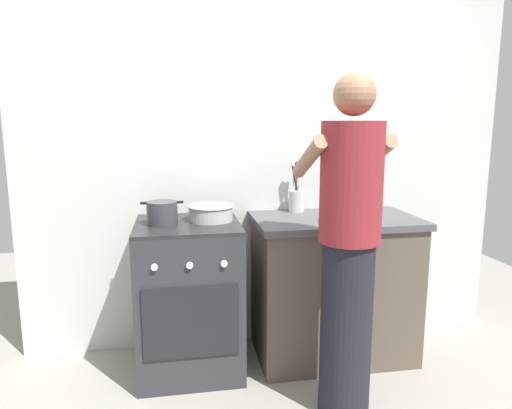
{
  "coord_description": "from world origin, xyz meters",
  "views": [
    {
      "loc": [
        -0.4,
        -2.47,
        1.47
      ],
      "look_at": [
        0.05,
        0.12,
        1.0
      ],
      "focal_mm": 32.06,
      "sensor_mm": 36.0,
      "label": 1
    }
  ],
  "objects": [
    {
      "name": "spice_bottle",
      "position": [
        0.6,
        0.13,
        0.95
      ],
      "size": [
        0.04,
        0.04,
        0.09
      ],
      "color": "silver",
      "rests_on": "countertop"
    },
    {
      "name": "stove_range",
      "position": [
        -0.35,
        0.15,
        0.45
      ],
      "size": [
        0.6,
        0.62,
        0.9
      ],
      "color": "#2D2D33",
      "rests_on": "ground"
    },
    {
      "name": "person",
      "position": [
        0.42,
        -0.41,
        0.86
      ],
      "size": [
        0.41,
        0.5,
        1.7
      ],
      "color": "black",
      "rests_on": "ground"
    },
    {
      "name": "countertop",
      "position": [
        0.55,
        0.15,
        0.45
      ],
      "size": [
        1.0,
        0.6,
        0.9
      ],
      "color": "brown",
      "rests_on": "ground"
    },
    {
      "name": "mixing_bowl",
      "position": [
        -0.21,
        0.18,
        0.95
      ],
      "size": [
        0.27,
        0.27,
        0.09
      ],
      "color": "#B7B7BC",
      "rests_on": "stove_range"
    },
    {
      "name": "oil_bottle",
      "position": [
        0.73,
        0.08,
        1.01
      ],
      "size": [
        0.06,
        0.06,
        0.26
      ],
      "color": "gold",
      "rests_on": "countertop"
    },
    {
      "name": "utensil_crock",
      "position": [
        0.36,
        0.36,
        1.0
      ],
      "size": [
        0.1,
        0.1,
        0.33
      ],
      "color": "silver",
      "rests_on": "countertop"
    },
    {
      "name": "ground",
      "position": [
        0.0,
        0.0,
        0.0
      ],
      "size": [
        6.0,
        6.0,
        0.0
      ],
      "primitive_type": "plane",
      "color": "gray"
    },
    {
      "name": "pot",
      "position": [
        -0.49,
        0.13,
        0.97
      ],
      "size": [
        0.24,
        0.17,
        0.13
      ],
      "color": "#38383D",
      "rests_on": "stove_range"
    },
    {
      "name": "back_wall",
      "position": [
        0.2,
        0.5,
        1.25
      ],
      "size": [
        3.2,
        0.1,
        2.5
      ],
      "color": "silver",
      "rests_on": "ground"
    }
  ]
}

